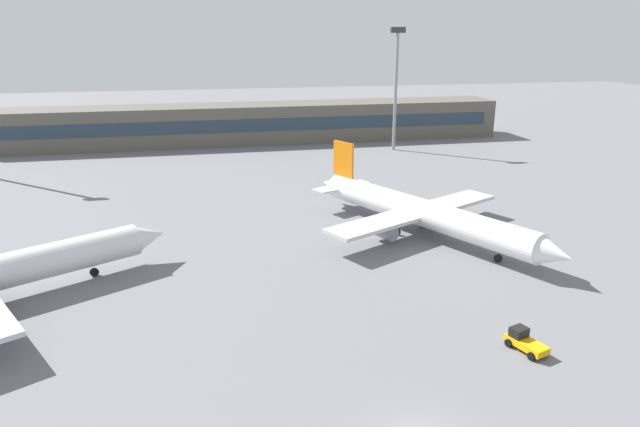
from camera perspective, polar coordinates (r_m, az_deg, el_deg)
ground_plane at (r=74.45m, az=-1.30°, el=-2.28°), size 400.00×400.00×0.00m
terminal_building at (r=138.36m, az=-6.57°, el=8.98°), size 118.62×12.13×9.00m
airplane_mid at (r=74.92m, az=10.30°, el=0.04°), size 27.23×37.61×10.07m
baggage_tug_yellow at (r=51.86m, az=19.81°, el=-11.94°), size 2.69×3.89×1.75m
floodlight_tower_east at (r=127.92m, az=7.63°, el=13.05°), size 3.20×0.80×26.34m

